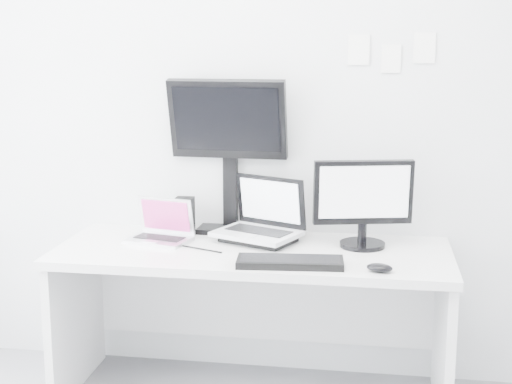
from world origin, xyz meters
TOP-DOWN VIEW (x-y plane):
  - back_wall at (0.00, 1.60)m, footprint 3.60×0.00m
  - desk at (0.00, 1.25)m, footprint 1.80×0.70m
  - macbook at (-0.46, 1.30)m, footprint 0.32×0.27m
  - speaker at (-0.38, 1.50)m, footprint 0.09×0.09m
  - dell_laptop at (0.00, 1.37)m, footprint 0.46×0.42m
  - rear_monitor at (-0.17, 1.55)m, footprint 0.58×0.23m
  - samsung_monitor at (0.49, 1.37)m, footprint 0.49×0.31m
  - keyboard at (0.20, 1.02)m, footprint 0.46×0.20m
  - mouse at (0.57, 0.99)m, footprint 0.12×0.09m
  - wall_note_0 at (0.45, 1.59)m, footprint 0.10×0.00m
  - wall_note_1 at (0.60, 1.59)m, footprint 0.09×0.00m
  - wall_note_2 at (0.75, 1.59)m, footprint 0.10×0.00m

SIDE VIEW (x-z plane):
  - desk at x=0.00m, z-range 0.00..0.73m
  - keyboard at x=0.20m, z-range 0.73..0.76m
  - mouse at x=0.57m, z-range 0.73..0.77m
  - speaker at x=-0.38m, z-range 0.73..0.90m
  - macbook at x=-0.46m, z-range 0.73..0.94m
  - dell_laptop at x=0.00m, z-range 0.73..1.04m
  - samsung_monitor at x=0.49m, z-range 0.73..1.15m
  - rear_monitor at x=-0.17m, z-range 0.73..1.51m
  - back_wall at x=0.00m, z-range -0.45..3.15m
  - wall_note_1 at x=0.60m, z-range 1.52..1.65m
  - wall_note_0 at x=0.45m, z-range 1.55..1.69m
  - wall_note_2 at x=0.75m, z-range 1.56..1.70m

